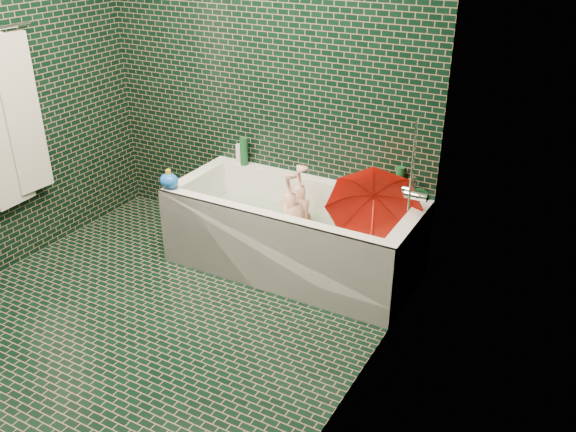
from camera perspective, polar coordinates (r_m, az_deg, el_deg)
The scene contains 19 objects.
floor at distance 3.86m, azimuth -12.92°, elevation -9.80°, with size 2.80×2.80×0.00m, color black.
wall_back at distance 4.37m, azimuth -2.35°, elevation 13.35°, with size 2.80×2.80×0.00m, color black.
wall_right at distance 2.61m, azimuth 6.33°, elevation 3.94°, with size 2.80×2.80×0.00m, color black.
bathtub at distance 4.21m, azimuth 0.41°, elevation -2.33°, with size 1.70×0.75×0.55m.
bath_mat at distance 4.25m, azimuth 0.52°, elevation -2.88°, with size 1.35×0.47×0.01m, color #4FCB28.
water at distance 4.18m, azimuth 0.53°, elevation -1.17°, with size 1.48×0.53×0.00m, color silver.
towel at distance 4.41m, azimuth -24.63°, elevation 8.12°, with size 0.08×0.44×1.12m.
faucet at distance 3.69m, azimuth 11.68°, elevation 2.45°, with size 0.18×0.19×0.55m.
child at distance 4.17m, azimuth 0.83°, elevation -1.10°, with size 0.31×0.20×0.84m, color #E7A990.
umbrella at distance 3.86m, azimuth 7.92°, elevation -0.04°, with size 0.59×0.59×0.51m, color red.
soap_bottle_a at distance 4.11m, azimuth 11.60°, elevation 1.63°, with size 0.09×0.09×0.23m, color white.
soap_bottle_b at distance 4.08m, azimuth 11.24°, elevation 1.44°, with size 0.09×0.09×0.19m, color #501C69.
soap_bottle_c at distance 4.10m, azimuth 12.03°, elevation 1.50°, with size 0.14×0.14×0.18m, color #144823.
bottle_right_tall at distance 4.10m, azimuth 10.39°, elevation 3.20°, with size 0.06×0.06×0.20m, color #144823.
bottle_right_pump at distance 4.04m, azimuth 11.47°, elevation 2.46°, with size 0.05×0.05×0.16m, color silver.
bottle_left_tall at distance 4.56m, azimuth -4.14°, elevation 6.04°, with size 0.06×0.06×0.21m, color #144823.
bottle_left_short at distance 4.61m, azimuth -4.58°, elevation 5.84°, with size 0.05×0.05×0.14m, color white.
rubber_duck at distance 4.08m, azimuth 10.82°, elevation 2.20°, with size 0.13×0.11×0.10m.
bath_toy at distance 4.23m, azimuth -11.07°, elevation 3.28°, with size 0.15×0.13×0.13m.
Camera 1 is at (2.21, -2.24, 2.25)m, focal length 38.00 mm.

